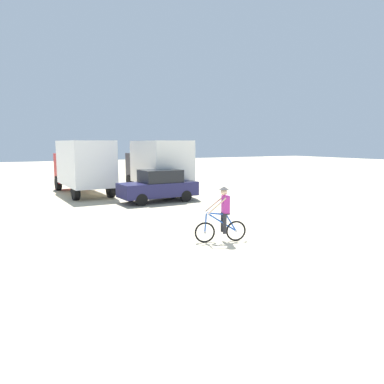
% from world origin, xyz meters
% --- Properties ---
extents(ground_plane, '(120.00, 120.00, 0.00)m').
position_xyz_m(ground_plane, '(0.00, 0.00, 0.00)').
color(ground_plane, beige).
extents(box_truck_avon_van, '(2.61, 6.83, 3.35)m').
position_xyz_m(box_truck_avon_van, '(-3.02, 14.02, 1.87)').
color(box_truck_avon_van, white).
rests_on(box_truck_avon_van, ground).
extents(box_truck_white_box, '(2.70, 6.86, 3.35)m').
position_xyz_m(box_truck_white_box, '(1.36, 12.49, 1.87)').
color(box_truck_white_box, white).
rests_on(box_truck_white_box, ground).
extents(sedan_parked, '(4.25, 1.87, 1.76)m').
position_xyz_m(sedan_parked, '(-0.07, 8.95, 0.88)').
color(sedan_parked, '#1E1E4C').
rests_on(sedan_parked, ground).
extents(cyclist_orange_shirt, '(1.67, 0.68, 1.82)m').
position_xyz_m(cyclist_orange_shirt, '(-1.52, 0.41, 0.85)').
color(cyclist_orange_shirt, black).
rests_on(cyclist_orange_shirt, ground).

